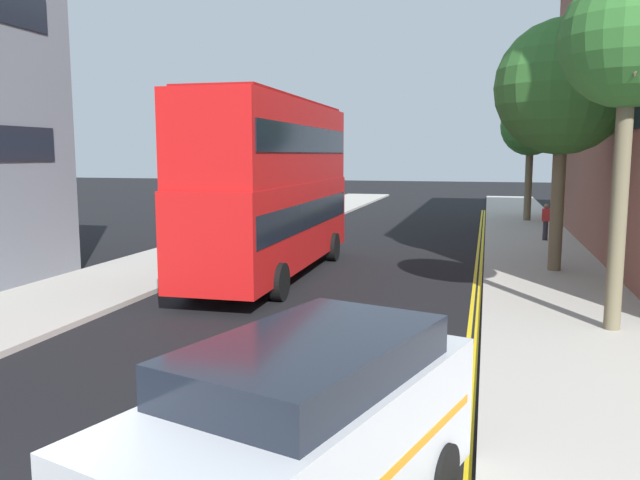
# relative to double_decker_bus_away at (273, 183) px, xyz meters

# --- Properties ---
(sidewalk_right) EXTENTS (4.00, 80.00, 0.14)m
(sidewalk_right) POSITION_rel_double_decker_bus_away_xyz_m (8.63, 0.96, -2.96)
(sidewalk_right) COLOR #ADA89E
(sidewalk_right) RESTS_ON ground
(sidewalk_left) EXTENTS (4.00, 80.00, 0.14)m
(sidewalk_left) POSITION_rel_double_decker_bus_away_xyz_m (-4.37, 0.96, -2.96)
(sidewalk_left) COLOR #ADA89E
(sidewalk_left) RESTS_ON ground
(kerb_line_outer) EXTENTS (0.10, 56.00, 0.01)m
(kerb_line_outer) POSITION_rel_double_decker_bus_away_xyz_m (6.53, -1.04, -3.03)
(kerb_line_outer) COLOR yellow
(kerb_line_outer) RESTS_ON ground
(kerb_line_inner) EXTENTS (0.10, 56.00, 0.01)m
(kerb_line_inner) POSITION_rel_double_decker_bus_away_xyz_m (6.37, -1.04, -3.03)
(kerb_line_inner) COLOR yellow
(kerb_line_inner) RESTS_ON ground
(double_decker_bus_away) EXTENTS (2.94, 10.85, 5.64)m
(double_decker_bus_away) POSITION_rel_double_decker_bus_away_xyz_m (0.00, 0.00, 0.00)
(double_decker_bus_away) COLOR red
(double_decker_bus_away) RESTS_ON ground
(taxi_minivan) EXTENTS (3.18, 5.15, 2.12)m
(taxi_minivan) POSITION_rel_double_decker_bus_away_xyz_m (4.92, -13.59, -1.96)
(taxi_minivan) COLOR silver
(taxi_minivan) RESTS_ON ground
(pedestrian_far) EXTENTS (0.34, 0.22, 1.62)m
(pedestrian_far) POSITION_rel_double_decker_bus_away_xyz_m (9.21, 10.32, -2.04)
(pedestrian_far) COLOR #2D2D38
(pedestrian_far) RESTS_ON sidewalk_right
(street_tree_near) EXTENTS (2.84, 2.84, 7.58)m
(street_tree_near) POSITION_rel_double_decker_bus_away_xyz_m (9.38, -4.60, 3.18)
(street_tree_near) COLOR #6B6047
(street_tree_near) RESTS_ON sidewalk_right
(street_tree_mid) EXTENTS (3.37, 3.37, 7.08)m
(street_tree_mid) POSITION_rel_double_decker_bus_away_xyz_m (8.93, 19.17, 2.44)
(street_tree_mid) COLOR #6B6047
(street_tree_mid) RESTS_ON sidewalk_right
(street_tree_far) EXTENTS (4.29, 4.29, 8.06)m
(street_tree_far) POSITION_rel_double_decker_bus_away_xyz_m (8.88, 2.65, 2.99)
(street_tree_far) COLOR #6B6047
(street_tree_far) RESTS_ON sidewalk_right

